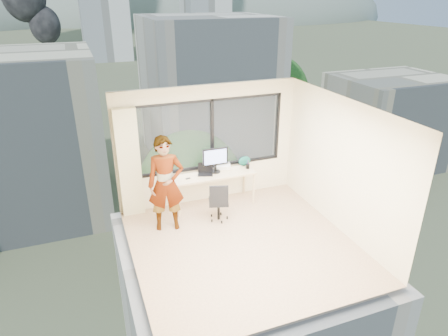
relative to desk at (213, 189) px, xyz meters
name	(u,v)px	position (x,y,z in m)	size (l,w,h in m)	color
floor	(243,244)	(0.00, -1.66, -0.38)	(4.00, 4.00, 0.01)	#CFB186
ceiling	(246,109)	(0.00, -1.66, 2.23)	(4.00, 4.00, 0.01)	white
wall_front	(305,245)	(0.00, -3.66, 0.93)	(4.00, 0.01, 2.60)	beige
wall_left	(128,202)	(-2.00, -1.66, 0.93)	(0.01, 4.00, 2.60)	beige
wall_right	(341,166)	(2.00, -1.66, 0.93)	(0.01, 4.00, 2.60)	beige
window_wall	(210,134)	(0.05, 0.34, 1.15)	(3.30, 0.16, 1.55)	black
curtain	(129,164)	(-1.72, 0.22, 0.77)	(0.45, 0.14, 2.30)	beige
desk	(213,189)	(0.00, 0.00, 0.00)	(1.80, 0.60, 0.75)	#D2AF8D
chair	(219,201)	(-0.12, -0.65, 0.06)	(0.45, 0.45, 0.88)	black
person	(166,184)	(-1.16, -0.57, 0.58)	(0.70, 0.46, 1.92)	#2D2D33
monitor	(215,160)	(0.07, 0.05, 0.65)	(0.56, 0.12, 0.56)	black
game_console	(223,166)	(0.30, 0.21, 0.42)	(0.34, 0.28, 0.08)	white
laptop	(205,170)	(-0.18, 0.01, 0.48)	(0.32, 0.34, 0.21)	black
cellphone	(188,178)	(-0.58, -0.07, 0.38)	(0.10, 0.05, 0.01)	black
pen_cup	(248,166)	(0.80, -0.02, 0.43)	(0.08, 0.08, 0.11)	black
handbag	(245,161)	(0.80, 0.16, 0.48)	(0.28, 0.14, 0.22)	#0B443F
exterior_ground	(81,61)	(0.00, 118.34, -14.38)	(400.00, 400.00, 0.04)	#515B3D
near_bldg_a	(1,140)	(-9.00, 28.34, -7.38)	(16.00, 12.00, 14.00)	beige
near_bldg_b	(209,89)	(12.00, 36.34, -6.38)	(14.00, 13.00, 16.00)	white
near_bldg_c	(388,121)	(30.00, 26.34, -9.38)	(12.00, 10.00, 10.00)	beige
far_tower_b	(103,5)	(8.00, 118.34, 0.62)	(13.00, 13.00, 30.00)	silver
far_tower_c	(205,8)	(45.00, 138.34, -1.38)	(15.00, 15.00, 26.00)	silver
hill_b	(201,17)	(100.00, 318.34, -14.38)	(300.00, 220.00, 96.00)	slate
tree_b	(192,206)	(4.00, 16.34, -9.88)	(7.60, 7.60, 9.00)	#174618
tree_c	(276,102)	(22.00, 38.34, -9.38)	(8.40, 8.40, 10.00)	#174618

